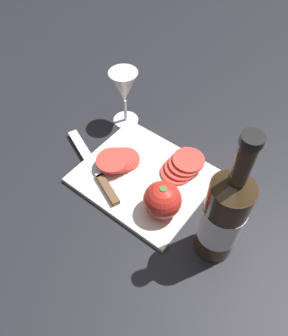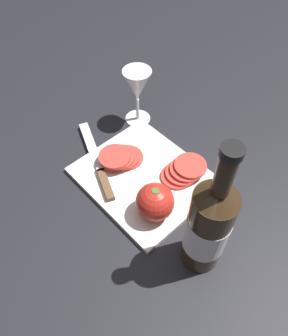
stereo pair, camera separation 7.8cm
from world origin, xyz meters
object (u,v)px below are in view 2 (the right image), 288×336
(tomato_slice_stack_near, at_px, (121,157))
(tomato_slice_stack_far, at_px, (184,171))
(wine_bottle, at_px, (208,228))
(knife, at_px, (101,173))
(whole_tomato, at_px, (155,202))
(wine_glass, at_px, (137,88))

(tomato_slice_stack_near, bearing_deg, tomato_slice_stack_far, 31.12)
(tomato_slice_stack_near, height_order, tomato_slice_stack_far, same)
(wine_bottle, height_order, knife, wine_bottle)
(whole_tomato, relative_size, knife, 0.33)
(wine_bottle, distance_m, wine_glass, 0.44)
(whole_tomato, height_order, tomato_slice_stack_near, whole_tomato)
(knife, relative_size, tomato_slice_stack_near, 2.31)
(wine_bottle, xyz_separation_m, wine_glass, (-0.40, 0.19, -0.01))
(wine_bottle, xyz_separation_m, whole_tomato, (-0.13, -0.00, -0.07))
(knife, xyz_separation_m, tomato_slice_stack_near, (0.00, 0.06, 0.01))
(wine_bottle, xyz_separation_m, tomato_slice_stack_near, (-0.30, 0.04, -0.09))
(tomato_slice_stack_near, distance_m, tomato_slice_stack_far, 0.16)
(wine_glass, distance_m, tomato_slice_stack_far, 0.26)
(wine_bottle, distance_m, tomato_slice_stack_far, 0.23)
(wine_bottle, xyz_separation_m, tomato_slice_stack_far, (-0.16, 0.12, -0.09))
(wine_bottle, bearing_deg, whole_tomato, -179.33)
(knife, bearing_deg, tomato_slice_stack_far, -110.65)
(whole_tomato, xyz_separation_m, tomato_slice_stack_near, (-0.17, 0.04, -0.03))
(whole_tomato, xyz_separation_m, tomato_slice_stack_far, (-0.03, 0.13, -0.03))
(wine_bottle, bearing_deg, knife, -175.64)
(wine_bottle, relative_size, tomato_slice_stack_near, 2.99)
(wine_glass, xyz_separation_m, whole_tomato, (0.26, -0.19, -0.05))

